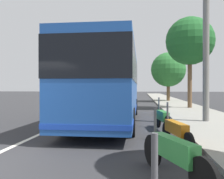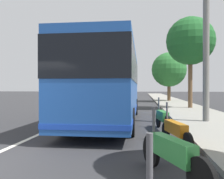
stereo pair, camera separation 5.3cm
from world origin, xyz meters
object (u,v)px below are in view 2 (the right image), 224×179
Objects in this scene: car_ahead_same_lane at (116,92)px; roadside_tree_mid_block at (190,41)px; car_behind_bus at (106,95)px; utility_pole at (206,49)px; motorcycle_mid_row at (162,118)px; roadside_tree_far_block at (169,70)px; motorcycle_by_tree at (175,131)px; coach_bus at (109,81)px; motorcycle_nearest_curb at (171,154)px; car_side_street at (110,93)px; car_oncoming at (118,92)px.

roadside_tree_mid_block reaches higher than car_ahead_same_lane.
utility_pole is at bearing 17.89° from car_behind_bus.
roadside_tree_far_block reaches higher than motorcycle_mid_row.
car_behind_bus is (24.39, 6.09, 0.21)m from motorcycle_mid_row.
utility_pole is (4.59, -2.00, 3.02)m from motorcycle_by_tree.
utility_pole is at bearing -91.56° from coach_bus.
car_ahead_same_lane reaches higher than motorcycle_nearest_curb.
car_behind_bus is 24.06m from utility_pole.
car_ahead_same_lane is 41.18m from roadside_tree_mid_block.
coach_bus reaches higher than car_side_street.
motorcycle_mid_row is 0.55× the size of car_behind_bus.
car_oncoming reaches higher than motorcycle_mid_row.
motorcycle_by_tree is 13.67m from roadside_tree_mid_block.
roadside_tree_far_block is (23.08, -2.27, 3.49)m from motorcycle_by_tree.
coach_bus is 7.79m from motorcycle_nearest_curb.
coach_bus is at bearing 6.67° from car_ahead_same_lane.
motorcycle_by_tree is 0.56× the size of car_behind_bus.
coach_bus is 4.74× the size of motorcycle_mid_row.
coach_bus is 10.01m from roadside_tree_mid_block.
car_side_street reaches higher than motorcycle_by_tree.
motorcycle_nearest_curb is 0.97× the size of motorcycle_by_tree.
car_side_street is 0.97× the size of car_behind_bus.
car_ahead_same_lane is at bearing -4.74° from motorcycle_by_tree.
motorcycle_by_tree is (-4.68, -2.57, -1.58)m from coach_bus.
car_oncoming is (40.97, 3.70, -1.33)m from coach_bus.
car_ahead_same_lane is at bearing 11.29° from utility_pole.
coach_bus is 2.62× the size of car_behind_bus.
utility_pole reaches higher than car_oncoming.
motorcycle_nearest_curb is at bearing 5.07° from car_oncoming.
motorcycle_nearest_curb is 0.50× the size of car_oncoming.
car_side_street is at bearing 2.52° from car_ahead_same_lane.
coach_bus is 33.07m from car_side_street.
utility_pole is at bearing -36.45° from motorcycle_by_tree.
car_ahead_same_lane is at bearing 5.48° from coach_bus.
car_side_street is 14.64m from car_ahead_same_lane.
motorcycle_mid_row is 0.37× the size of roadside_tree_far_block.
car_oncoming reaches higher than car_side_street.
roadside_tree_far_block reaches higher than motorcycle_nearest_curb.
coach_bus reaches higher than motorcycle_nearest_curb.
utility_pole is at bearing -55.92° from motorcycle_mid_row.
motorcycle_by_tree is 0.31× the size of roadside_tree_mid_block.
roadside_tree_far_block is at bearing 2.77° from roadside_tree_mid_block.
car_side_street is at bearing 32.93° from roadside_tree_far_block.
coach_bus is 3.53m from motorcycle_mid_row.
motorcycle_nearest_curb is 0.56× the size of car_side_street.
car_side_street is (32.75, 4.45, -1.36)m from coach_bus.
car_behind_bus is at bearing 4.68° from car_side_street.
coach_bus is 19.12m from roadside_tree_far_block.
car_side_street is 34.17m from utility_pole.
car_behind_bus is 0.97× the size of car_ahead_same_lane.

